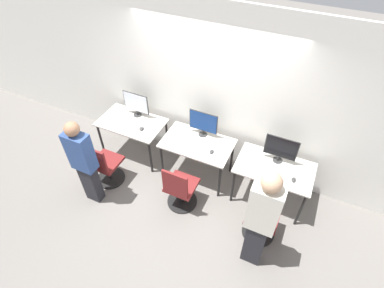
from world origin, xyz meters
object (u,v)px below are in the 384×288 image
(office_chair_left, at_px, (105,167))
(keyboard_right, at_px, (273,173))
(mouse_left, at_px, (142,129))
(person_right, at_px, (261,219))
(keyboard_left, at_px, (127,125))
(office_chair_right, at_px, (261,222))
(keyboard_center, at_px, (194,147))
(person_left, at_px, (84,161))
(office_chair_center, at_px, (180,190))
(monitor_right, at_px, (281,149))
(mouse_center, at_px, (212,152))
(mouse_right, at_px, (294,180))
(monitor_center, at_px, (203,123))
(monitor_left, at_px, (136,104))

(office_chair_left, height_order, keyboard_right, office_chair_left)
(keyboard_right, bearing_deg, mouse_left, 179.32)
(keyboard_right, relative_size, person_right, 0.26)
(keyboard_left, relative_size, office_chair_right, 0.50)
(keyboard_center, bearing_deg, mouse_left, 178.96)
(person_left, relative_size, office_chair_center, 1.76)
(office_chair_center, height_order, monitor_right, monitor_right)
(mouse_center, distance_m, office_chair_center, 0.76)
(keyboard_left, bearing_deg, keyboard_right, -0.05)
(keyboard_left, bearing_deg, mouse_right, -0.34)
(person_left, distance_m, office_chair_center, 1.48)
(monitor_center, height_order, mouse_center, monitor_center)
(mouse_left, height_order, office_chair_right, office_chair_right)
(keyboard_left, relative_size, mouse_center, 5.00)
(keyboard_left, height_order, office_chair_right, office_chair_right)
(keyboard_left, relative_size, keyboard_right, 1.00)
(office_chair_left, bearing_deg, office_chair_center, 3.82)
(person_left, relative_size, monitor_right, 3.29)
(keyboard_left, distance_m, keyboard_right, 2.50)
(person_left, distance_m, monitor_center, 1.89)
(mouse_center, bearing_deg, office_chair_center, -113.12)
(keyboard_right, bearing_deg, office_chair_left, -165.24)
(monitor_center, distance_m, office_chair_center, 1.12)
(keyboard_center, height_order, keyboard_right, same)
(monitor_left, height_order, keyboard_right, monitor_left)
(mouse_left, height_order, keyboard_right, mouse_left)
(person_left, bearing_deg, mouse_right, 19.84)
(office_chair_left, distance_m, office_chair_right, 2.60)
(keyboard_center, relative_size, mouse_right, 5.00)
(office_chair_right, bearing_deg, monitor_left, 159.89)
(keyboard_left, distance_m, mouse_right, 2.80)
(person_left, bearing_deg, keyboard_left, 87.80)
(mouse_left, bearing_deg, monitor_right, 6.44)
(mouse_left, xyz_separation_m, office_chair_left, (-0.33, -0.70, -0.39))
(office_chair_left, xyz_separation_m, office_chair_center, (1.33, 0.09, 0.00))
(mouse_left, height_order, mouse_right, same)
(keyboard_right, height_order, mouse_right, mouse_right)
(keyboard_left, xyz_separation_m, keyboard_right, (2.50, -0.00, 0.00))
(keyboard_center, bearing_deg, office_chair_center, -86.87)
(monitor_left, relative_size, person_right, 0.27)
(office_chair_left, distance_m, person_left, 0.61)
(monitor_right, relative_size, mouse_right, 5.32)
(monitor_right, bearing_deg, mouse_left, -173.56)
(monitor_left, height_order, person_right, person_right)
(person_left, relative_size, office_chair_right, 1.76)
(mouse_left, height_order, monitor_right, monitor_right)
(mouse_center, bearing_deg, person_right, -44.16)
(office_chair_center, bearing_deg, mouse_right, 20.58)
(mouse_left, height_order, keyboard_center, mouse_left)
(keyboard_left, height_order, person_left, person_left)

